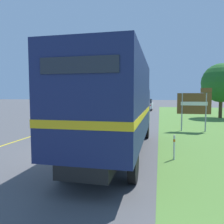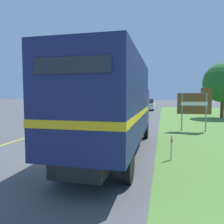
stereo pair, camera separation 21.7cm
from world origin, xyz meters
name	(u,v)px [view 1 (the left image)]	position (x,y,z in m)	size (l,w,h in m)	color
ground_plane	(72,151)	(0.00, 0.00, 0.00)	(200.00, 200.00, 0.00)	#515154
edge_line_yellow	(82,120)	(-3.70, 11.50, 0.00)	(0.12, 50.62, 0.01)	yellow
centre_dash_near	(74,150)	(0.00, 0.23, 0.00)	(0.12, 2.60, 0.01)	white
centre_dash_mid_a	(108,128)	(0.00, 6.83, 0.00)	(0.12, 2.60, 0.01)	white
centre_dash_mid_b	(123,119)	(0.00, 13.43, 0.00)	(0.12, 2.60, 0.01)	white
centre_dash_far	(131,113)	(0.00, 20.03, 0.00)	(0.12, 2.60, 0.01)	white
centre_dash_farthest	(136,110)	(0.00, 26.63, 0.00)	(0.12, 2.60, 0.01)	white
horse_trailer_truck	(116,105)	(2.03, -0.33, 2.08)	(2.40, 8.79, 3.75)	black
lead_car_white	(107,109)	(-1.77, 13.76, 1.00)	(1.80, 4.25, 1.99)	black
lead_car_white_ahead	(147,104)	(1.76, 26.76, 0.94)	(1.80, 4.46, 1.84)	black
highway_sign	(195,104)	(6.05, 6.70, 1.83)	(2.19, 0.09, 2.93)	#9E9EA3
roadside_tree_mid	(221,83)	(10.13, 16.45, 3.74)	(4.12, 4.12, 5.81)	#4C3823
delineator_post	(174,147)	(4.31, -0.36, 0.51)	(0.08, 0.08, 0.95)	white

